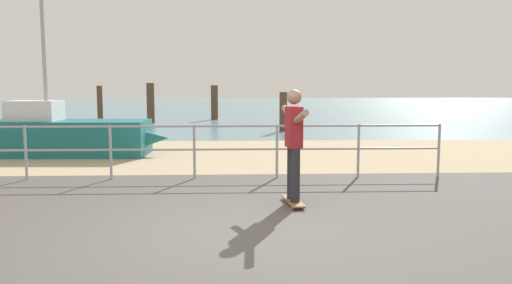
% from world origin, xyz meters
% --- Properties ---
extents(ground_plane, '(24.00, 10.00, 0.04)m').
position_xyz_m(ground_plane, '(0.00, -1.00, 0.00)').
color(ground_plane, '#514C49').
rests_on(ground_plane, ground).
extents(beach_strip, '(24.00, 6.00, 0.04)m').
position_xyz_m(beach_strip, '(0.00, 7.00, 0.00)').
color(beach_strip, tan).
rests_on(beach_strip, ground).
extents(sea_surface, '(72.00, 50.00, 0.04)m').
position_xyz_m(sea_surface, '(0.00, 35.00, 0.00)').
color(sea_surface, slate).
rests_on(sea_surface, ground).
extents(railing_fence, '(12.63, 0.05, 1.05)m').
position_xyz_m(railing_fence, '(-2.14, 3.60, 0.70)').
color(railing_fence, '#9EA0A5').
rests_on(railing_fence, ground).
extents(sailboat, '(4.99, 1.56, 4.70)m').
position_xyz_m(sailboat, '(-4.06, 6.94, 0.52)').
color(sailboat, '#19666B').
rests_on(sailboat, ground).
extents(skateboard, '(0.28, 0.82, 0.08)m').
position_xyz_m(skateboard, '(1.07, 1.45, 0.07)').
color(skateboard, brown).
rests_on(skateboard, ground).
extents(skateboarder, '(0.24, 1.45, 1.65)m').
position_xyz_m(skateboarder, '(1.07, 1.45, 1.02)').
color(skateboarder, '#26262B').
rests_on(skateboarder, skateboard).
extents(groyne_post_0, '(0.28, 0.28, 1.73)m').
position_xyz_m(groyne_post_0, '(-6.58, 19.80, 0.87)').
color(groyne_post_0, '#513826').
rests_on(groyne_post_0, ground).
extents(groyne_post_1, '(0.36, 0.36, 1.86)m').
position_xyz_m(groyne_post_1, '(-3.70, 17.71, 0.93)').
color(groyne_post_1, '#513826').
rests_on(groyne_post_1, ground).
extents(groyne_post_2, '(0.36, 0.36, 1.75)m').
position_xyz_m(groyne_post_2, '(-0.82, 19.78, 0.88)').
color(groyne_post_2, '#513826').
rests_on(groyne_post_2, ground).
extents(groyne_post_3, '(0.29, 0.29, 1.51)m').
position_xyz_m(groyne_post_3, '(2.06, 13.26, 0.76)').
color(groyne_post_3, '#513826').
rests_on(groyne_post_3, ground).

